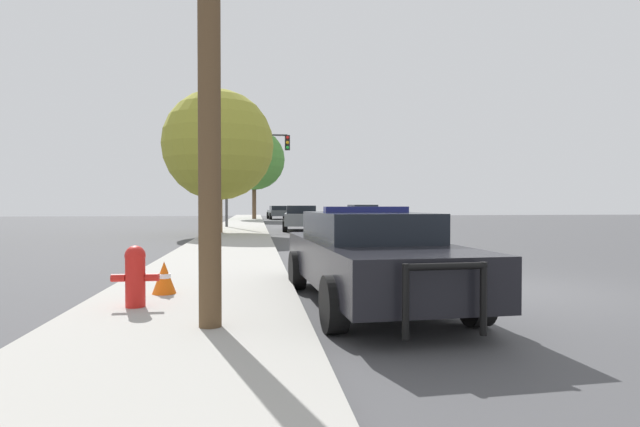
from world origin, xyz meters
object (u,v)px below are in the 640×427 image
tree_sidewalk_far (254,159)px  tree_sidewalk_mid (218,145)px  fire_hydrant (135,274)px  utility_pole (209,11)px  car_background_distant (278,212)px  police_car (370,254)px  car_background_oncoming (363,215)px  traffic_light (251,160)px  car_background_midblock (301,217)px  traffic_cone (164,277)px

tree_sidewalk_far → tree_sidewalk_mid: bearing=-94.4°
fire_hydrant → tree_sidewalk_mid: tree_sidewalk_mid is taller
fire_hydrant → tree_sidewalk_far: (1.47, 38.83, 4.97)m
utility_pole → car_background_distant: size_ratio=1.49×
police_car → tree_sidewalk_far: (-1.79, 38.40, 4.80)m
car_background_oncoming → car_background_distant: bearing=-74.7°
car_background_distant → tree_sidewalk_far: 6.16m
car_background_oncoming → tree_sidewalk_far: size_ratio=0.55×
car_background_distant → tree_sidewalk_far: tree_sidewalk_far is taller
car_background_oncoming → utility_pole: bearing=73.5°
traffic_light → tree_sidewalk_far: (0.15, 15.47, 1.43)m
fire_hydrant → tree_sidewalk_mid: (-0.17, 17.35, 3.72)m
car_background_midblock → car_background_oncoming: bearing=48.1°
police_car → tree_sidewalk_mid: (-3.43, 16.92, 3.55)m
traffic_light → tree_sidewalk_far: tree_sidewalk_far is taller
traffic_light → car_background_oncoming: size_ratio=1.26×
fire_hydrant → traffic_light: size_ratio=0.14×
traffic_light → car_background_distant: traffic_light is taller
utility_pole → car_background_oncoming: utility_pole is taller
car_background_distant → traffic_cone: car_background_distant is taller
police_car → traffic_cone: (-3.06, 0.52, -0.36)m
fire_hydrant → traffic_cone: size_ratio=1.66×
car_background_oncoming → traffic_cone: car_background_oncoming is taller
police_car → car_background_oncoming: bearing=-105.4°
fire_hydrant → car_background_midblock: (4.10, 20.84, 0.18)m
car_background_distant → car_background_oncoming: bearing=-77.7°
police_car → car_background_oncoming: 25.24m
traffic_cone → car_background_oncoming: bearing=70.9°
car_background_distant → traffic_cone: bearing=-98.6°
utility_pole → fire_hydrant: bearing=131.7°
car_background_midblock → traffic_cone: (-3.90, -19.89, -0.37)m
utility_pole → traffic_light: utility_pole is taller
car_background_oncoming → tree_sidewalk_far: tree_sidewalk_far is taller
fire_hydrant → utility_pole: 3.44m
utility_pole → car_background_oncoming: bearing=74.1°
fire_hydrant → traffic_light: (1.32, 23.37, 3.55)m
traffic_light → tree_sidewalk_mid: size_ratio=0.83×
police_car → tree_sidewalk_far: bearing=-90.6°
utility_pole → car_background_oncoming: 27.50m
car_background_oncoming → tree_sidewalk_far: bearing=-63.4°
utility_pole → traffic_light: bearing=89.4°
car_background_oncoming → car_background_distant: size_ratio=1.00×
traffic_light → car_background_distant: bearing=82.6°
traffic_light → tree_sidewalk_mid: 6.20m
car_background_oncoming → tree_sidewalk_mid: (-8.72, -7.76, 3.51)m
traffic_light → traffic_cone: 22.74m
traffic_cone → utility_pole: bearing=-68.0°
traffic_light → car_background_distant: (2.41, 18.56, -3.40)m
traffic_light → traffic_cone: traffic_light is taller
car_background_midblock → traffic_light: bearing=142.1°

